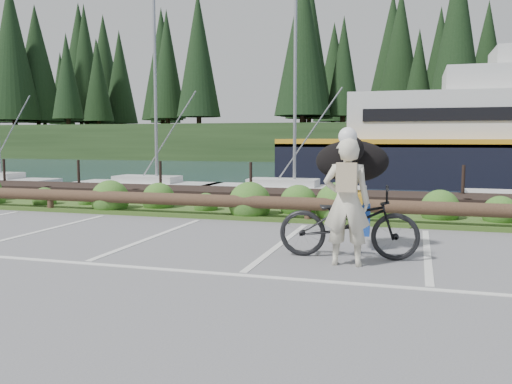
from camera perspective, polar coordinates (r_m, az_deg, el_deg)
ground at (r=8.22m, az=-0.81°, el=-8.10°), size 72.00×72.00×0.00m
harbor_backdrop at (r=86.13m, az=15.29°, el=4.18°), size 170.00×160.00×30.00m
vegetation_strip at (r=13.28m, az=6.05°, el=-2.61°), size 34.00×1.60×0.10m
log_rail at (r=12.60m, az=5.46°, el=-3.28°), size 32.00×0.30×0.60m
bicycle at (r=8.98m, az=9.70°, el=-3.13°), size 2.31×0.93×1.19m
cyclist at (r=8.41m, az=9.52°, el=-1.06°), size 0.74×0.51×1.97m
dog at (r=9.61m, az=10.05°, el=3.20°), size 0.70×1.30×0.73m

